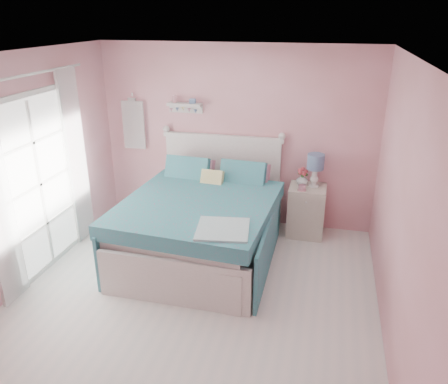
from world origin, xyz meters
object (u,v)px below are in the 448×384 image
at_px(vase, 302,180).
at_px(teacup, 302,188).
at_px(table_lamp, 315,164).
at_px(nightstand, 306,211).
at_px(bed, 202,224).

distance_m(vase, teacup, 0.20).
bearing_deg(teacup, table_lamp, 53.07).
relative_size(nightstand, table_lamp, 1.56).
relative_size(table_lamp, teacup, 4.64).
distance_m(bed, table_lamp, 1.75).
xyz_separation_m(nightstand, vase, (-0.09, 0.05, 0.44)).
distance_m(nightstand, teacup, 0.43).
height_order(bed, vase, bed).
bearing_deg(nightstand, teacup, -117.38).
height_order(bed, nightstand, bed).
bearing_deg(nightstand, vase, 151.18).
bearing_deg(bed, teacup, 35.21).
relative_size(bed, vase, 13.86).
relative_size(bed, table_lamp, 5.04).
xyz_separation_m(nightstand, teacup, (-0.07, -0.14, 0.40)).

